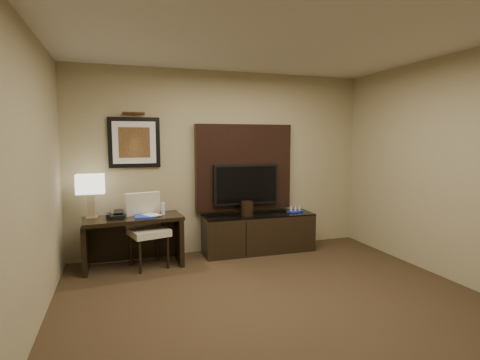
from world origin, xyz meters
name	(u,v)px	position (x,y,z in m)	size (l,w,h in m)	color
floor	(298,325)	(0.00, 0.00, -0.01)	(4.50, 5.00, 0.01)	#332417
ceiling	(303,20)	(0.00, 0.00, 2.70)	(4.50, 5.00, 0.01)	silver
wall_back	(224,162)	(0.00, 2.50, 1.35)	(4.50, 0.01, 2.70)	tan
wall_left	(10,189)	(-2.25, 0.00, 1.35)	(0.01, 5.00, 2.70)	tan
desk	(134,242)	(-1.36, 2.10, 0.34)	(1.26, 0.54, 0.68)	black
credenza	(259,233)	(0.46, 2.20, 0.29)	(1.67, 0.46, 0.58)	black
tv_wall_panel	(244,167)	(0.30, 2.44, 1.27)	(1.50, 0.12, 1.30)	black
tv	(246,184)	(0.30, 2.34, 1.02)	(1.00, 0.08, 0.60)	black
artwork	(134,143)	(-1.30, 2.48, 1.65)	(0.70, 0.04, 0.70)	black
picture_light	(134,113)	(-1.30, 2.44, 2.05)	(0.04, 0.04, 0.30)	#3E2414
desk_chair	(149,231)	(-1.17, 2.02, 0.49)	(0.47, 0.54, 0.97)	beige
table_lamp	(91,195)	(-1.88, 2.22, 0.97)	(0.37, 0.21, 0.60)	#98855E
desk_phone	(116,215)	(-1.57, 2.05, 0.73)	(0.22, 0.19, 0.11)	black
blue_folder	(145,216)	(-1.21, 2.09, 0.69)	(0.26, 0.35, 0.02)	#1B37B5
book	(145,208)	(-1.21, 2.03, 0.80)	(0.18, 0.02, 0.24)	gray
water_bottle	(163,209)	(-0.97, 2.13, 0.76)	(0.05, 0.05, 0.16)	silver
ice_bucket	(247,208)	(0.26, 2.18, 0.68)	(0.19, 0.19, 0.21)	black
minibar_tray	(295,209)	(1.06, 2.19, 0.62)	(0.23, 0.14, 0.08)	#1A31A9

